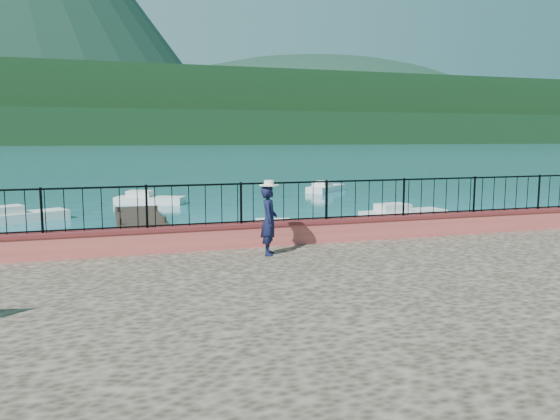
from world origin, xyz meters
TOP-DOWN VIEW (x-y plane):
  - ground at (0.00, 0.00)m, footprint 2000.00×2000.00m
  - parapet at (0.00, 3.70)m, footprint 28.00×0.46m
  - railing at (0.00, 3.70)m, footprint 27.00×0.05m
  - dock at (-2.00, 12.00)m, footprint 2.00×16.00m
  - far_forest at (0.00, 300.00)m, footprint 900.00×60.00m
  - foothills at (0.00, 360.00)m, footprint 900.00×120.00m
  - companion_hill at (220.00, 560.00)m, footprint 448.00×384.00m
  - person at (0.09, 2.66)m, footprint 0.54×0.66m
  - hat at (0.09, 2.66)m, footprint 0.44×0.44m
  - boat_1 at (3.05, 10.22)m, footprint 3.89×2.22m
  - boat_2 at (9.91, 13.50)m, footprint 4.30×1.74m
  - boat_3 at (-7.17, 18.23)m, footprint 4.26×2.94m
  - boat_4 at (-0.98, 23.35)m, footprint 4.10×2.74m
  - boat_5 at (11.62, 27.12)m, footprint 3.75×3.54m

SIDE VIEW (x-z plane):
  - ground at x=0.00m, z-range 0.00..0.00m
  - companion_hill at x=220.00m, z-range -90.00..90.00m
  - dock at x=-2.00m, z-range 0.00..0.30m
  - boat_1 at x=3.05m, z-range 0.00..0.80m
  - boat_2 at x=9.91m, z-range 0.00..0.80m
  - boat_3 at x=-7.17m, z-range 0.00..0.80m
  - boat_4 at x=-0.98m, z-range 0.00..0.80m
  - boat_5 at x=11.62m, z-range 0.00..0.80m
  - parapet at x=0.00m, z-range 1.20..1.78m
  - person at x=0.09m, z-range 1.20..2.76m
  - railing at x=0.00m, z-range 1.78..2.73m
  - hat at x=0.09m, z-range 2.76..2.88m
  - far_forest at x=0.00m, z-range 0.00..18.00m
  - foothills at x=0.00m, z-range 0.00..44.00m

